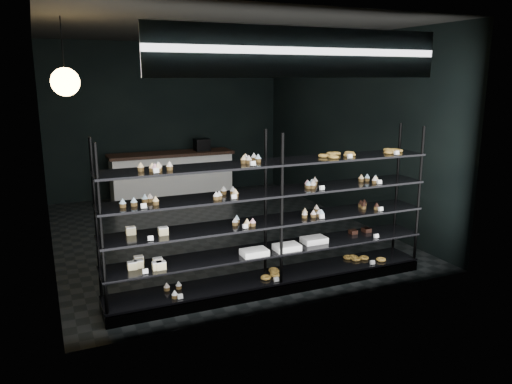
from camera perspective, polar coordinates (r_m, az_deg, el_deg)
room at (r=8.01m, az=-4.97°, el=6.50°), size 5.01×6.01×3.20m
display_shelf at (r=5.94m, az=1.68°, el=-5.41°), size 4.00×0.50×1.91m
signage at (r=5.27m, az=5.45°, el=15.60°), size 3.30×0.05×0.50m
pendant_lamp at (r=6.32m, az=-20.96°, el=11.68°), size 0.33×0.33×0.89m
service_counter at (r=10.53m, az=-9.53°, el=1.92°), size 2.55×0.65×1.23m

